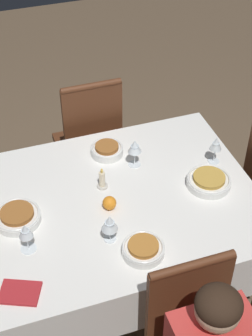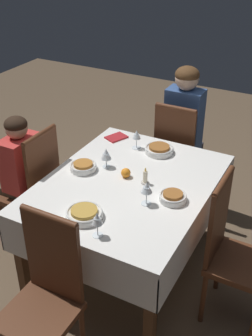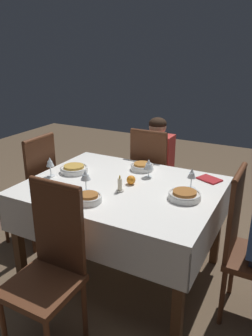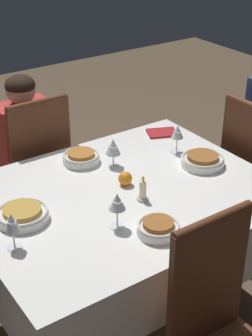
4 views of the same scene
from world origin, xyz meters
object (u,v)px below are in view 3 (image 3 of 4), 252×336
chair_east (35,187)px  person_child_red (159,166)px  bowl_south (142,166)px  wine_glass_south (149,165)px  dining_table (122,196)px  bowl_east (74,169)px  bowl_north (89,198)px  chair_west (247,243)px  orange_fruit (131,180)px  chair_south (152,177)px  chair_north (49,263)px  candle_centerpiece (120,186)px  bowl_west (185,195)px  wine_glass_north (86,176)px  wine_glass_west (192,174)px  napkin_red_folded (209,179)px  wine_glass_east (50,163)px

chair_east → person_child_red: 1.18m
bowl_south → wine_glass_south: wine_glass_south is taller
bowl_south → dining_table: bearing=91.1°
bowl_east → bowl_north: size_ratio=1.28×
chair_west → orange_fruit: bearing=86.6°
bowl_south → orange_fruit: 0.31m
chair_south → chair_north: size_ratio=1.00×
chair_north → candle_centerpiece: size_ratio=8.46×
chair_south → chair_north: same height
person_child_red → candle_centerpiece: bearing=97.1°
bowl_west → wine_glass_north: size_ratio=1.36×
wine_glass_west → napkin_red_folded: (-0.08, -0.22, -0.10)m
chair_north → bowl_south: size_ratio=5.43×
bowl_north → candle_centerpiece: 0.26m
dining_table → wine_glass_south: (-0.10, -0.23, 0.19)m
person_child_red → candle_centerpiece: (-0.12, 1.01, 0.20)m
wine_glass_north → napkin_red_folded: 0.92m
chair_north → wine_glass_south: (-0.17, -0.97, 0.31)m
bowl_west → bowl_south: same height
person_child_red → wine_glass_north: (0.08, 1.11, 0.27)m
wine_glass_north → chair_west: bearing=-168.9°
chair_east → person_child_red: bearing=137.2°
dining_table → wine_glass_west: bearing=-159.8°
chair_south → bowl_north: bearing=91.5°
chair_east → dining_table: bearing=87.7°
chair_south → orange_fruit: (-0.13, 0.69, 0.25)m
chair_north → bowl_west: (-0.53, -0.72, 0.24)m
chair_east → bowl_west: size_ratio=4.70×
person_child_red → bowl_west: 1.08m
dining_table → bowl_south: bowl_south is taller
chair_east → person_child_red: (-0.80, -0.86, 0.06)m
chair_north → orange_fruit: 0.83m
bowl_east → bowl_west: bearing=176.1°
wine_glass_north → orange_fruit: bearing=-130.0°
bowl_north → dining_table: bearing=-99.6°
chair_north → bowl_south: bearing=86.9°
wine_glass_east → wine_glass_north: (-0.40, 0.11, 0.00)m
chair_west → orange_fruit: 0.87m
person_child_red → bowl_east: size_ratio=4.93×
bowl_west → orange_fruit: (0.42, -0.06, 0.01)m
person_child_red → bowl_north: bearing=91.3°
chair_east → wine_glass_east: chair_east is taller
person_child_red → orange_fruit: 0.89m
bowl_south → napkin_red_folded: bowl_south is taller
person_child_red → bowl_east: bearing=66.3°
dining_table → chair_south: size_ratio=1.36×
wine_glass_south → wine_glass_north: size_ratio=0.93×
bowl_west → chair_east: bearing=-2.1°
chair_east → candle_centerpiece: size_ratio=8.46×
bowl_west → bowl_south: 0.60m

